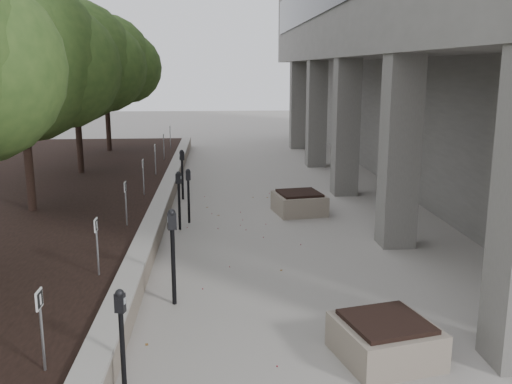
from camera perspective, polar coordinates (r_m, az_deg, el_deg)
name	(u,v)px	position (r m, az deg, el deg)	size (l,w,h in m)	color
retaining_wall	(163,204)	(14.91, -9.39, -1.23)	(0.39, 26.00, 0.50)	gray
planting_bed	(18,209)	(15.71, -22.86, -1.54)	(7.00, 26.00, 0.40)	black
crabapple_tree_3	(23,95)	(14.15, -22.43, 9.05)	(4.60, 4.00, 5.44)	#2E4B1C
crabapple_tree_4	(76,87)	(18.96, -17.70, 10.01)	(4.60, 4.00, 5.44)	#2E4B1C
crabapple_tree_5	(106,83)	(23.85, -14.88, 10.55)	(4.60, 4.00, 5.44)	#2E4B1C
parking_sign_2	(42,331)	(6.86, -20.76, -12.94)	(0.04, 0.22, 0.96)	black
parking_sign_3	(97,247)	(9.57, -15.69, -5.35)	(0.04, 0.22, 0.96)	black
parking_sign_4	(126,204)	(12.42, -12.96, -1.15)	(0.04, 0.22, 0.96)	black
parking_sign_5	(143,177)	(15.32, -11.26, 1.47)	(0.04, 0.22, 0.96)	black
parking_sign_6	(155,159)	(18.26, -10.10, 3.25)	(0.04, 0.22, 0.96)	black
parking_sign_7	(164,147)	(21.21, -9.27, 4.54)	(0.04, 0.22, 0.96)	black
parking_sign_8	(170,137)	(24.18, -8.63, 5.51)	(0.04, 0.22, 0.96)	black
parking_meter_1	(122,344)	(6.82, -13.31, -14.63)	(0.13, 0.09, 1.32)	black
parking_meter_2	(173,257)	(9.11, -8.35, -6.51)	(0.16, 0.11, 1.58)	black
parking_meter_3	(179,201)	(13.29, -7.74, -0.87)	(0.14, 0.10, 1.39)	black
parking_meter_4	(189,196)	(13.84, -6.80, -0.40)	(0.13, 0.10, 1.35)	black
parking_meter_5	(182,175)	(16.36, -7.42, 1.74)	(0.14, 0.10, 1.45)	black
planter_front	(385,339)	(7.79, 12.89, -14.21)	(1.17, 1.17, 0.55)	gray
planter_back	(299,202)	(14.80, 4.37, -1.06)	(1.22, 1.22, 0.57)	gray
berry_scatter	(234,263)	(11.07, -2.27, -7.19)	(3.30, 14.10, 0.02)	maroon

